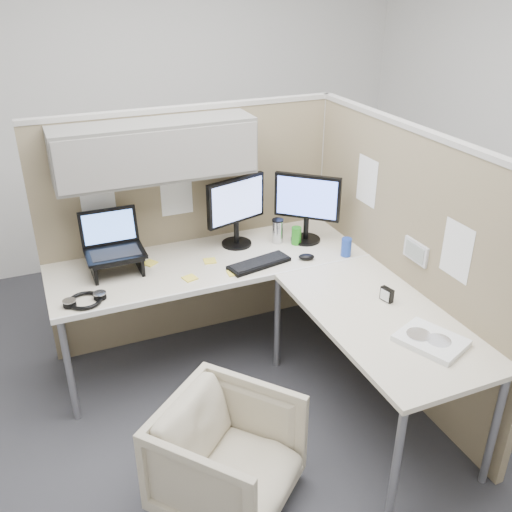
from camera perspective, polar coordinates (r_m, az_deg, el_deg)
name	(u,v)px	position (r m, az deg, el deg)	size (l,w,h in m)	color
ground	(257,397)	(3.65, 0.08, -13.95)	(4.50, 4.50, 0.00)	#313035
partition_back	(176,193)	(3.72, -8.03, 6.27)	(2.00, 0.36, 1.63)	#8D7C5C
partition_right	(399,259)	(3.54, 14.06, -0.33)	(0.07, 2.03, 1.63)	#8D7C5C
desk	(268,288)	(3.39, 1.20, -3.26)	(2.00, 1.98, 0.73)	beige
office_chair	(228,452)	(2.89, -2.86, -19.01)	(0.60, 0.56, 0.62)	beige
monitor_left	(236,206)	(3.71, -2.00, 4.98)	(0.43, 0.20, 0.47)	black
monitor_right	(307,203)	(3.79, 5.12, 5.32)	(0.35, 0.32, 0.47)	black
laptop_station	(114,250)	(3.53, -14.01, 0.55)	(0.35, 0.30, 0.36)	black
keyboard	(259,264)	(3.55, 0.31, -0.76)	(0.40, 0.13, 0.02)	black
mouse	(306,257)	(3.63, 5.06, -0.08)	(0.10, 0.07, 0.04)	black
travel_mug	(278,231)	(3.83, 2.18, 2.53)	(0.08, 0.08, 0.17)	silver
soda_can_green	(346,247)	(3.69, 9.01, 0.88)	(0.07, 0.07, 0.12)	#1E3FA5
soda_can_silver	(296,236)	(3.82, 4.06, 2.04)	(0.07, 0.07, 0.12)	#268C1E
sticky_note_c	(150,263)	(3.64, -10.58, -0.69)	(0.08, 0.08, 0.01)	yellow
sticky_note_a	(190,278)	(3.42, -6.64, -2.21)	(0.08, 0.08, 0.01)	yellow
sticky_note_b	(234,273)	(3.46, -2.24, -1.69)	(0.08, 0.08, 0.01)	yellow
sticky_note_d	(210,261)	(3.61, -4.64, -0.48)	(0.08, 0.08, 0.01)	yellow
headphones	(85,300)	(3.30, -16.73, -4.26)	(0.24, 0.21, 0.03)	black
paper_stack	(431,340)	(2.97, 17.10, -8.08)	(0.35, 0.38, 0.03)	white
desk_clock	(387,295)	(3.25, 12.94, -3.78)	(0.05, 0.08, 0.08)	black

